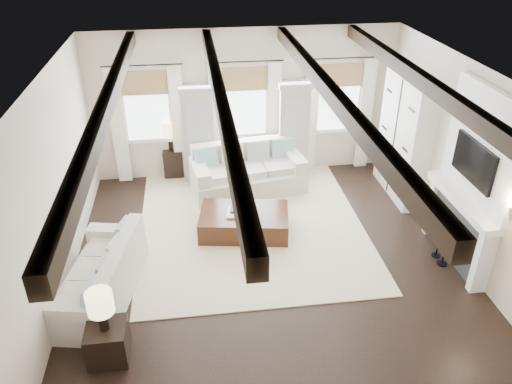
{
  "coord_description": "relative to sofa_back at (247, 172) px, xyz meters",
  "views": [
    {
      "loc": [
        -1.12,
        -6.38,
        5.24
      ],
      "look_at": [
        -0.16,
        0.74,
        1.15
      ],
      "focal_mm": 35.0,
      "sensor_mm": 36.0,
      "label": 1
    }
  ],
  "objects": [
    {
      "name": "candlestick_far",
      "position": [
        2.96,
        -2.81,
        -0.08
      ],
      "size": [
        0.16,
        0.16,
        0.77
      ],
      "color": "black",
      "rests_on": "ground"
    },
    {
      "name": "side_table_front",
      "position": [
        -2.37,
        -4.34,
        -0.14
      ],
      "size": [
        0.52,
        0.52,
        0.52
      ],
      "primitive_type": "cube",
      "color": "black",
      "rests_on": "ground"
    },
    {
      "name": "lamp_front",
      "position": [
        -2.37,
        -4.34,
        0.52
      ],
      "size": [
        0.34,
        0.34,
        0.59
      ],
      "color": "black",
      "rests_on": "side_table_front"
    },
    {
      "name": "room_shell",
      "position": [
        0.8,
        -2.01,
        1.49
      ],
      "size": [
        6.54,
        7.54,
        3.22
      ],
      "color": "beige",
      "rests_on": "ground"
    },
    {
      "name": "ottoman",
      "position": [
        -0.25,
        -1.62,
        -0.19
      ],
      "size": [
        1.75,
        1.25,
        0.42
      ],
      "primitive_type": "cube",
      "rotation": [
        0.0,
        0.0,
        -0.17
      ],
      "color": "black",
      "rests_on": "ground"
    },
    {
      "name": "side_table_back",
      "position": [
        -1.55,
        0.86,
        -0.08
      ],
      "size": [
        0.43,
        0.43,
        0.64
      ],
      "primitive_type": "cube",
      "color": "black",
      "rests_on": "ground"
    },
    {
      "name": "candlestick_near",
      "position": [
        2.96,
        -3.04,
        -0.05
      ],
      "size": [
        0.17,
        0.17,
        0.84
      ],
      "color": "black",
      "rests_on": "ground"
    },
    {
      "name": "book_lower",
      "position": [
        -0.37,
        -1.62,
        0.08
      ],
      "size": [
        0.29,
        0.24,
        0.04
      ],
      "primitive_type": "cube",
      "rotation": [
        0.0,
        0.0,
        -0.17
      ],
      "color": "#262628",
      "rests_on": "tray"
    },
    {
      "name": "sofa_back",
      "position": [
        0.0,
        0.0,
        0.0
      ],
      "size": [
        2.45,
        1.4,
        0.99
      ],
      "color": "beige",
      "rests_on": "ground"
    },
    {
      "name": "tray",
      "position": [
        -0.31,
        -1.65,
        0.04
      ],
      "size": [
        0.56,
        0.46,
        0.04
      ],
      "primitive_type": "cube",
      "rotation": [
        0.0,
        0.0,
        -0.17
      ],
      "color": "white",
      "rests_on": "ottoman"
    },
    {
      "name": "lamp_back",
      "position": [
        -1.55,
        0.86,
        0.69
      ],
      "size": [
        0.38,
        0.38,
        0.66
      ],
      "color": "black",
      "rests_on": "side_table_back"
    },
    {
      "name": "area_rug",
      "position": [
        -0.09,
        -1.27,
        -0.39
      ],
      "size": [
        4.16,
        4.94,
        0.02
      ],
      "primitive_type": "cube",
      "color": "beige",
      "rests_on": "ground"
    },
    {
      "name": "sofa_left",
      "position": [
        -2.58,
        -3.1,
        -0.04
      ],
      "size": [
        1.34,
        2.25,
        0.9
      ],
      "color": "beige",
      "rests_on": "ground"
    },
    {
      "name": "ground",
      "position": [
        0.06,
        -2.91,
        -0.4
      ],
      "size": [
        7.5,
        7.5,
        0.0
      ],
      "primitive_type": "plane",
      "color": "black",
      "rests_on": "ground"
    },
    {
      "name": "book_upper",
      "position": [
        -0.35,
        -1.63,
        0.12
      ],
      "size": [
        0.25,
        0.2,
        0.03
      ],
      "primitive_type": "cube",
      "rotation": [
        0.0,
        0.0,
        -0.17
      ],
      "color": "beige",
      "rests_on": "book_lower"
    }
  ]
}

